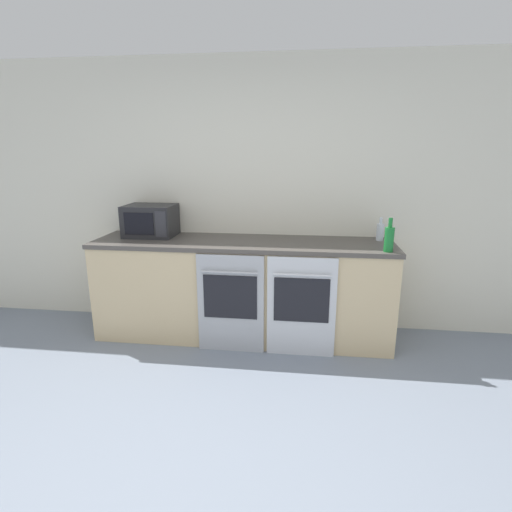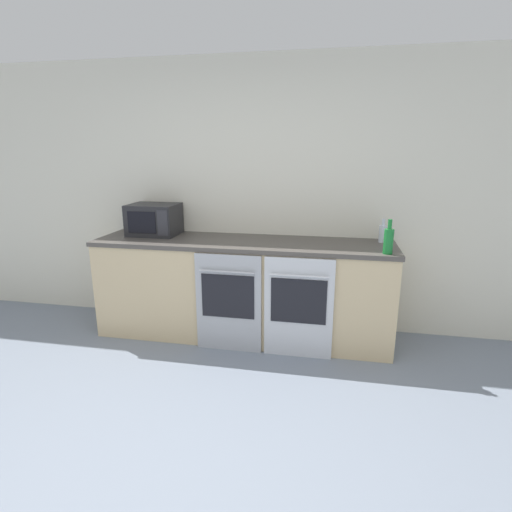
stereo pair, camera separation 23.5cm
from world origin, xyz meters
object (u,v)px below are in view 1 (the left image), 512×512
at_px(oven_left, 231,303).
at_px(microwave, 151,221).
at_px(bottle_clear, 380,231).
at_px(bottle_green, 389,239).
at_px(oven_right, 301,307).

xyz_separation_m(oven_left, microwave, (-0.86, 0.46, 0.63)).
bearing_deg(bottle_clear, bottle_green, -90.34).
distance_m(oven_right, bottle_green, 0.92).
relative_size(oven_left, bottle_clear, 4.13).
bearing_deg(oven_left, oven_right, 0.00).
relative_size(oven_left, bottle_green, 3.16).
xyz_separation_m(microwave, bottle_clear, (2.17, 0.07, -0.07)).
relative_size(microwave, bottle_clear, 2.18).
height_order(oven_left, bottle_clear, bottle_clear).
xyz_separation_m(oven_right, bottle_green, (0.70, 0.09, 0.59)).
relative_size(oven_right, microwave, 1.90).
bearing_deg(microwave, oven_right, -17.17).
bearing_deg(bottle_clear, oven_right, -143.20).
distance_m(oven_left, bottle_green, 1.44).
height_order(oven_left, bottle_green, bottle_green).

